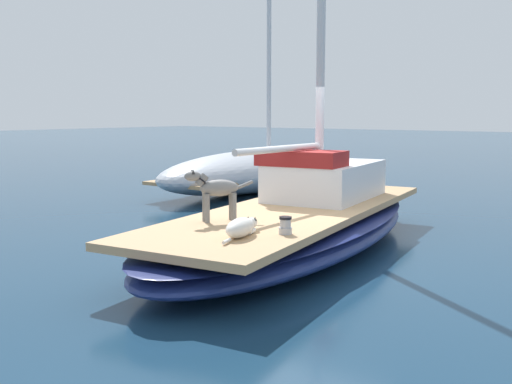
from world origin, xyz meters
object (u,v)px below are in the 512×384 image
moored_boat_port_side (254,170)px  dog_grey (216,190)px  deck_winch (285,226)px  dog_white (241,227)px  sailboat_main (295,229)px

moored_boat_port_side → dog_grey: bearing=-56.5°
dog_grey → deck_winch: bearing=-6.3°
dog_white → deck_winch: 0.54m
dog_white → moored_boat_port_side: moored_boat_port_side is taller
dog_grey → deck_winch: dog_grey is taller
deck_winch → moored_boat_port_side: bearing=129.5°
dog_grey → moored_boat_port_side: bearing=123.5°
dog_white → deck_winch: dog_white is taller
deck_winch → dog_white: bearing=-129.0°
dog_grey → moored_boat_port_side: size_ratio=0.12×
deck_winch → moored_boat_port_side: 8.82m
deck_winch → moored_boat_port_side: (-5.61, 6.80, -0.19)m
sailboat_main → dog_white: dog_white is taller
dog_white → moored_boat_port_side: (-5.27, 7.22, -0.20)m
sailboat_main → dog_white: bearing=-73.6°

